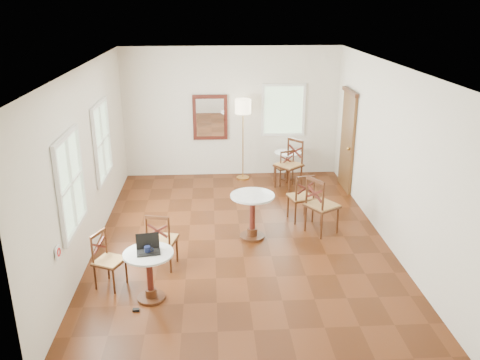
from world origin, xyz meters
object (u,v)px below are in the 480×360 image
(chair_near_a, at_px, (161,240))
(chair_back_b, at_px, (290,164))
(chair_mid_b, at_px, (321,205))
(power_adapter, at_px, (136,310))
(laptop, at_px, (148,247))
(cafe_table_back, at_px, (288,162))
(mouse, at_px, (148,252))
(cafe_table_near, at_px, (149,271))
(navy_mug, at_px, (148,250))
(chair_back_a, at_px, (284,167))
(chair_near_b, at_px, (108,260))
(floor_lamp, at_px, (243,112))
(chair_mid_a, at_px, (301,197))
(water_glass, at_px, (150,247))
(cafe_table_mid, at_px, (252,211))

(chair_near_a, height_order, chair_back_b, chair_back_b)
(chair_mid_b, xyz_separation_m, power_adapter, (-2.99, -2.25, -0.51))
(chair_near_a, distance_m, laptop, 0.90)
(cafe_table_back, xyz_separation_m, mouse, (-2.66, -4.84, 0.34))
(cafe_table_near, height_order, navy_mug, navy_mug)
(chair_back_a, bearing_deg, chair_near_b, 34.17)
(cafe_table_near, height_order, power_adapter, cafe_table_near)
(chair_back_a, bearing_deg, floor_lamp, -42.90)
(chair_near_b, height_order, floor_lamp, floor_lamp)
(cafe_table_back, bearing_deg, cafe_table_near, -118.76)
(chair_mid_b, distance_m, chair_back_b, 2.34)
(chair_near_a, distance_m, navy_mug, 0.96)
(cafe_table_back, height_order, chair_mid_a, chair_mid_a)
(chair_mid_a, relative_size, laptop, 2.66)
(cafe_table_near, xyz_separation_m, chair_near_a, (0.09, 0.89, 0.02))
(chair_near_a, distance_m, chair_back_a, 4.36)
(chair_mid_a, bearing_deg, chair_near_a, 18.85)
(chair_mid_a, xyz_separation_m, floor_lamp, (-0.94, 2.40, 1.12))
(navy_mug, bearing_deg, chair_back_b, 58.64)
(chair_back_b, distance_m, water_glass, 4.94)
(chair_near_a, relative_size, chair_mid_a, 1.00)
(cafe_table_back, xyz_separation_m, chair_near_b, (-3.29, -4.45, 0.02))
(chair_back_a, bearing_deg, water_glass, 42.07)
(floor_lamp, xyz_separation_m, laptop, (-1.62, -4.87, -0.80))
(power_adapter, bearing_deg, mouse, 58.27)
(cafe_table_mid, xyz_separation_m, navy_mug, (-1.58, -1.84, 0.28))
(chair_back_b, distance_m, laptop, 4.98)
(chair_mid_b, distance_m, water_glass, 3.37)
(cafe_table_near, height_order, chair_back_a, chair_back_a)
(chair_mid_a, distance_m, water_glass, 3.53)
(cafe_table_near, bearing_deg, chair_mid_b, 34.81)
(floor_lamp, bearing_deg, chair_back_b, -32.65)
(laptop, bearing_deg, chair_near_a, 74.83)
(chair_mid_b, distance_m, floor_lamp, 3.37)
(cafe_table_mid, distance_m, chair_near_a, 1.76)
(cafe_table_mid, height_order, chair_back_b, chair_back_b)
(chair_near_a, relative_size, laptop, 2.65)
(chair_mid_b, height_order, chair_back_b, chair_back_b)
(cafe_table_mid, bearing_deg, chair_back_a, 70.51)
(laptop, distance_m, navy_mug, 0.06)
(chair_near_b, relative_size, power_adapter, 9.58)
(cafe_table_near, distance_m, chair_back_b, 5.02)
(chair_near_a, height_order, chair_mid_a, chair_mid_a)
(chair_mid_b, bearing_deg, chair_back_a, -26.25)
(floor_lamp, height_order, mouse, floor_lamp)
(cafe_table_near, distance_m, chair_mid_b, 3.43)
(chair_near_b, bearing_deg, chair_back_b, -15.33)
(chair_back_a, height_order, laptop, laptop)
(chair_back_a, distance_m, power_adapter, 5.52)
(chair_near_b, xyz_separation_m, chair_back_a, (3.16, 4.12, -0.01))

